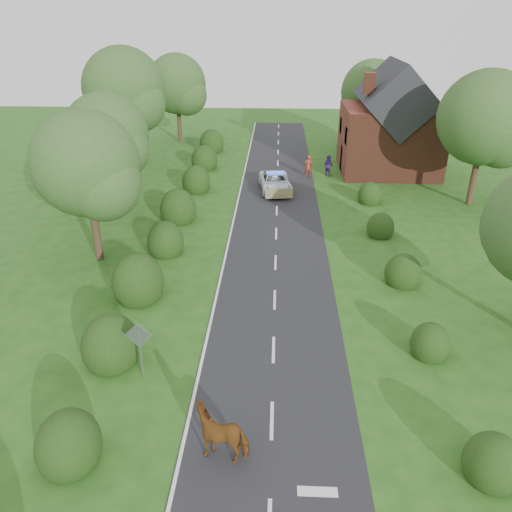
{
  "coord_description": "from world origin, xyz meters",
  "views": [
    {
      "loc": [
        0.04,
        -12.96,
        12.87
      ],
      "look_at": [
        -1.02,
        10.19,
        1.3
      ],
      "focal_mm": 35.0,
      "sensor_mm": 36.0,
      "label": 1
    }
  ],
  "objects_px": {
    "pedestrian_red": "(308,166)",
    "police_van": "(275,182)",
    "road_sign": "(139,343)",
    "pedestrian_purple": "(328,165)",
    "cow": "(223,434)"
  },
  "relations": [
    {
      "from": "cow",
      "to": "road_sign",
      "type": "bearing_deg",
      "value": -126.95
    },
    {
      "from": "road_sign",
      "to": "pedestrian_red",
      "type": "distance_m",
      "value": 27.19
    },
    {
      "from": "road_sign",
      "to": "police_van",
      "type": "xyz_separation_m",
      "value": [
        4.84,
        22.36,
        -0.97
      ]
    },
    {
      "from": "cow",
      "to": "pedestrian_red",
      "type": "relative_size",
      "value": 1.15
    },
    {
      "from": "pedestrian_red",
      "to": "police_van",
      "type": "bearing_deg",
      "value": 34.78
    },
    {
      "from": "road_sign",
      "to": "pedestrian_red",
      "type": "relative_size",
      "value": 1.38
    },
    {
      "from": "cow",
      "to": "pedestrian_purple",
      "type": "bearing_deg",
      "value": 176.32
    },
    {
      "from": "road_sign",
      "to": "pedestrian_purple",
      "type": "xyz_separation_m",
      "value": [
        9.29,
        26.54,
        -0.77
      ]
    },
    {
      "from": "pedestrian_red",
      "to": "pedestrian_purple",
      "type": "bearing_deg",
      "value": 174.82
    },
    {
      "from": "road_sign",
      "to": "cow",
      "type": "xyz_separation_m",
      "value": [
        3.46,
        -3.38,
        -0.9
      ]
    },
    {
      "from": "cow",
      "to": "pedestrian_purple",
      "type": "distance_m",
      "value": 30.48
    },
    {
      "from": "road_sign",
      "to": "pedestrian_purple",
      "type": "height_order",
      "value": "road_sign"
    },
    {
      "from": "road_sign",
      "to": "cow",
      "type": "height_order",
      "value": "road_sign"
    },
    {
      "from": "police_van",
      "to": "pedestrian_purple",
      "type": "height_order",
      "value": "pedestrian_purple"
    },
    {
      "from": "cow",
      "to": "pedestrian_red",
      "type": "distance_m",
      "value": 29.77
    }
  ]
}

